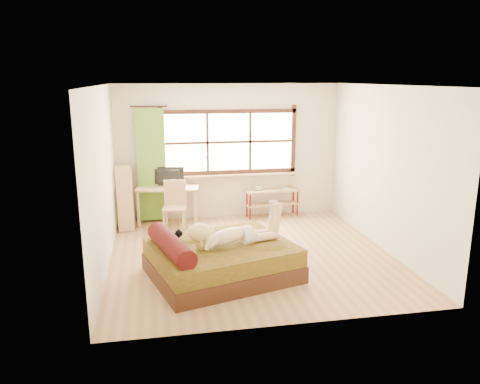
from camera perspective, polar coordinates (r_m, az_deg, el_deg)
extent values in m
plane|color=#9E754C|center=(7.69, 1.36, -7.66)|extent=(4.50, 4.50, 0.00)
plane|color=white|center=(7.16, 1.48, 12.88)|extent=(4.50, 4.50, 0.00)
plane|color=silver|center=(9.49, -1.37, 4.92)|extent=(4.50, 0.00, 4.50)
plane|color=silver|center=(5.19, 6.50, -2.69)|extent=(4.50, 0.00, 4.50)
plane|color=silver|center=(7.20, -16.40, 1.50)|extent=(0.00, 4.50, 4.50)
plane|color=silver|center=(8.07, 17.28, 2.72)|extent=(0.00, 4.50, 4.50)
cube|color=#FFEDBF|center=(9.45, -1.37, 6.11)|extent=(2.60, 0.01, 1.30)
cube|color=tan|center=(9.49, -1.28, 2.04)|extent=(2.80, 0.16, 0.04)
cube|color=olive|center=(9.29, -10.74, 3.24)|extent=(0.55, 0.10, 2.20)
cube|color=black|center=(6.89, -2.19, -9.22)|extent=(2.31, 2.04, 0.24)
cube|color=#38280C|center=(6.80, -2.21, -7.32)|extent=(2.26, 2.00, 0.24)
cylinder|color=black|center=(6.46, -8.45, -6.35)|extent=(0.63, 1.35, 0.27)
cube|color=tan|center=(9.20, -8.82, 0.50)|extent=(1.26, 0.73, 0.04)
cube|color=tan|center=(9.17, -12.29, -2.06)|extent=(0.06, 0.06, 0.71)
cube|color=tan|center=(9.03, -5.48, -2.06)|extent=(0.06, 0.06, 0.71)
cube|color=tan|center=(9.58, -11.80, -1.35)|extent=(0.06, 0.06, 0.71)
cube|color=tan|center=(9.44, -5.29, -1.34)|extent=(0.06, 0.06, 0.71)
imported|color=black|center=(9.20, -8.88, 1.83)|extent=(0.66, 0.19, 0.37)
cube|color=tan|center=(8.84, -8.01, -1.94)|extent=(0.48, 0.48, 0.04)
cube|color=tan|center=(8.95, -7.93, -0.03)|extent=(0.42, 0.11, 0.48)
cube|color=tan|center=(8.76, -9.25, -3.70)|extent=(0.05, 0.05, 0.42)
cube|color=tan|center=(8.71, -6.93, -3.70)|extent=(0.05, 0.05, 0.42)
cube|color=tan|center=(9.10, -8.95, -3.02)|extent=(0.05, 0.05, 0.42)
cube|color=tan|center=(9.05, -6.71, -3.02)|extent=(0.05, 0.05, 0.42)
cube|color=tan|center=(9.65, 3.98, 0.16)|extent=(1.15, 0.39, 0.04)
cube|color=tan|center=(9.72, 3.96, -1.45)|extent=(1.15, 0.39, 0.03)
cylinder|color=#680B09|center=(9.45, 1.25, -1.75)|extent=(0.03, 0.03, 0.56)
cylinder|color=#680B09|center=(9.80, 7.02, -1.28)|extent=(0.03, 0.03, 0.56)
cylinder|color=#680B09|center=(9.66, 0.85, -1.40)|extent=(0.03, 0.03, 0.56)
cylinder|color=#680B09|center=(10.00, 6.52, -0.96)|extent=(0.03, 0.03, 0.56)
cube|color=#BA8B2E|center=(9.78, 6.31, 0.65)|extent=(0.10, 0.10, 0.08)
imported|color=gray|center=(9.56, 2.25, 0.50)|extent=(0.15, 0.15, 0.11)
imported|color=gray|center=(9.69, 5.13, 0.37)|extent=(0.19, 0.25, 0.02)
cube|color=tan|center=(9.26, -13.73, -3.99)|extent=(0.34, 0.51, 0.03)
cube|color=tan|center=(9.16, -13.86, -1.79)|extent=(0.34, 0.51, 0.03)
cube|color=tan|center=(9.07, -13.99, 0.44)|extent=(0.34, 0.51, 0.03)
cube|color=tan|center=(8.99, -14.12, 2.72)|extent=(0.34, 0.51, 0.03)
cube|color=tan|center=(8.88, -13.84, -1.06)|extent=(0.29, 0.06, 1.18)
cube|color=tan|center=(9.34, -14.01, -0.33)|extent=(0.29, 0.06, 1.18)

